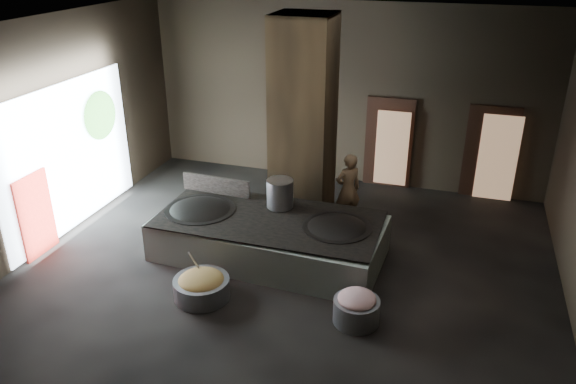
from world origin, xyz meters
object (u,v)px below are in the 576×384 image
(veg_basin, at_px, (202,288))
(meat_basin, at_px, (356,311))
(wok_left, at_px, (200,213))
(wok_right, at_px, (337,231))
(stock_pot, at_px, (280,193))
(cook, at_px, (348,190))
(hearth_platform, at_px, (269,238))

(veg_basin, xyz_separation_m, meat_basin, (2.74, 0.14, 0.03))
(wok_left, distance_m, meat_basin, 3.89)
(wok_right, relative_size, meat_basin, 1.69)
(veg_basin, bearing_deg, wok_right, 41.49)
(stock_pot, xyz_separation_m, meat_basin, (2.03, -2.13, -0.92))
(stock_pot, xyz_separation_m, cook, (1.13, 1.29, -0.31))
(cook, xyz_separation_m, veg_basin, (-1.84, -3.56, -0.63))
(hearth_platform, height_order, wok_right, wok_right)
(veg_basin, distance_m, meat_basin, 2.74)
(stock_pot, height_order, veg_basin, stock_pot)
(hearth_platform, relative_size, wok_left, 3.17)
(cook, height_order, meat_basin, cook)
(hearth_platform, bearing_deg, meat_basin, -34.60)
(wok_left, xyz_separation_m, veg_basin, (0.79, -1.67, -0.57))
(hearth_platform, xyz_separation_m, wok_left, (-1.45, -0.05, 0.36))
(wok_left, bearing_deg, wok_right, 2.05)
(wok_right, xyz_separation_m, cook, (-0.17, 1.79, 0.07))
(wok_right, height_order, veg_basin, wok_right)
(hearth_platform, xyz_separation_m, veg_basin, (-0.66, -1.72, -0.20))
(veg_basin, bearing_deg, meat_basin, 2.93)
(stock_pot, bearing_deg, veg_basin, -107.23)
(wok_left, height_order, meat_basin, wok_left)
(cook, height_order, veg_basin, cook)
(hearth_platform, relative_size, stock_pot, 7.67)
(hearth_platform, bearing_deg, stock_pot, 87.43)
(hearth_platform, height_order, cook, cook)
(meat_basin, bearing_deg, cook, 104.73)
(hearth_platform, distance_m, wok_right, 1.40)
(stock_pot, distance_m, cook, 1.74)
(wok_right, height_order, meat_basin, wok_right)
(veg_basin, bearing_deg, stock_pot, 72.77)
(wok_left, distance_m, stock_pot, 1.66)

